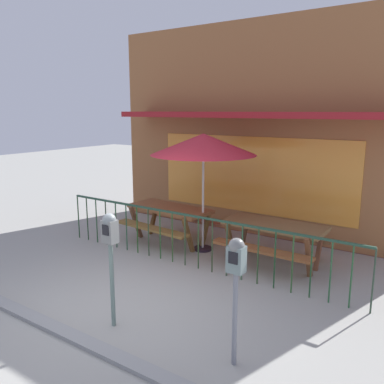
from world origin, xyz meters
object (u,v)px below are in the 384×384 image
object	(u,v)px
picnic_table_left	(170,215)
parking_meter_near	(110,240)
patio_umbrella	(203,145)
picnic_table_right	(274,232)
parking_meter_far	(236,268)

from	to	relation	value
picnic_table_left	parking_meter_near	bearing A→B (deg)	-65.56
patio_umbrella	picnic_table_left	bearing A→B (deg)	179.79
picnic_table_right	parking_meter_far	world-z (taller)	parking_meter_far
picnic_table_right	parking_meter_near	bearing A→B (deg)	-106.07
patio_umbrella	picnic_table_right	bearing A→B (deg)	2.75
parking_meter_near	patio_umbrella	bearing A→B (deg)	100.46
patio_umbrella	parking_meter_near	xyz separation A→B (m)	(0.57, -3.07, -0.94)
patio_umbrella	parking_meter_far	bearing A→B (deg)	-52.26
picnic_table_left	parking_meter_near	distance (m)	3.42
picnic_table_left	patio_umbrella	xyz separation A→B (m)	(0.83, -0.00, 1.50)
picnic_table_left	parking_meter_far	distance (m)	4.27
picnic_table_right	parking_meter_far	size ratio (longest dim) A/B	1.24
parking_meter_near	parking_meter_far	bearing A→B (deg)	5.48
picnic_table_right	parking_meter_near	world-z (taller)	parking_meter_near
picnic_table_right	parking_meter_far	bearing A→B (deg)	-75.33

